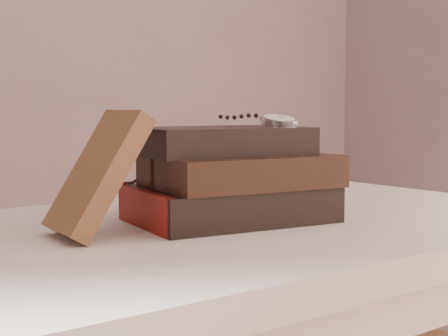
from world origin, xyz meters
TOP-DOWN VIEW (x-y plane):
  - table at (0.00, 0.35)m, footprint 1.00×0.60m
  - book_stack at (-0.01, 0.35)m, footprint 0.29×0.22m
  - journal at (-0.21, 0.35)m, footprint 0.12×0.11m
  - pocket_watch at (0.06, 0.32)m, footprint 0.06×0.16m
  - eyeglasses at (-0.09, 0.45)m, footprint 0.13×0.14m

SIDE VIEW (x-z plane):
  - table at x=0.00m, z-range 0.28..1.03m
  - book_stack at x=-0.01m, z-range 0.75..0.88m
  - eyeglasses at x=-0.09m, z-range 0.80..0.85m
  - journal at x=-0.21m, z-range 0.75..0.91m
  - pocket_watch at x=0.06m, z-range 0.88..0.90m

